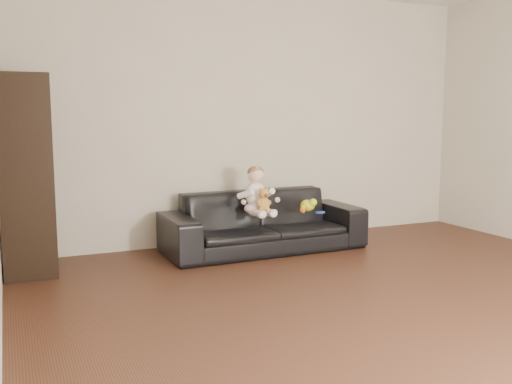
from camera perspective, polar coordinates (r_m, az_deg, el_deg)
name	(u,v)px	position (r m, az deg, el deg)	size (l,w,h in m)	color
floor	(429,324)	(3.90, 16.90, -12.50)	(5.50, 5.50, 0.00)	#422417
wall_back	(256,117)	(6.01, -0.03, 7.51)	(5.00, 5.00, 0.00)	#BCB29E
sofa	(263,221)	(5.60, 0.74, -2.96)	(1.95, 0.76, 0.57)	black
cabinet	(26,176)	(5.08, -21.99, 1.54)	(0.41, 0.57, 1.65)	black
shelf_item	(26,130)	(5.06, -21.98, 5.74)	(0.18, 0.25, 0.28)	silver
baby	(257,194)	(5.40, 0.06, -0.17)	(0.35, 0.42, 0.47)	#F7D1D2
teddy_bear	(264,200)	(5.29, 0.78, -0.82)	(0.14, 0.14, 0.22)	#BA8535
toy_green	(308,205)	(5.66, 5.18, -1.35)	(0.14, 0.17, 0.11)	yellow
toy_rattle	(303,210)	(5.56, 4.71, -1.78)	(0.06, 0.06, 0.06)	#CD5918
toy_blue_disc	(320,212)	(5.58, 6.43, -2.02)	(0.09, 0.09, 0.01)	#1837C1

